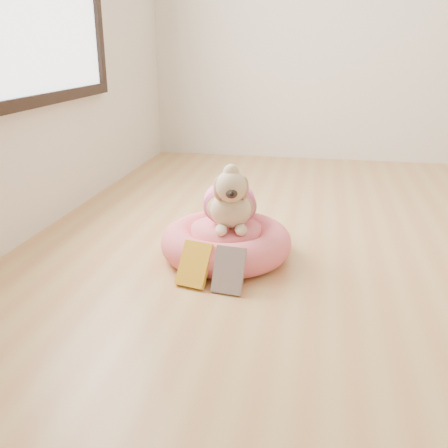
% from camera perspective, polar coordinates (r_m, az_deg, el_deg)
% --- Properties ---
extents(floor, '(4.50, 4.50, 0.00)m').
position_cam_1_polar(floor, '(2.35, 24.08, -5.50)').
color(floor, tan).
rests_on(floor, ground).
extents(pet_bed, '(0.60, 0.60, 0.16)m').
position_cam_1_polar(pet_bed, '(2.31, 0.24, -2.10)').
color(pet_bed, '#FF6369').
rests_on(pet_bed, floor).
extents(dog, '(0.38, 0.48, 0.31)m').
position_cam_1_polar(dog, '(2.26, 0.70, 3.78)').
color(dog, brown).
rests_on(dog, pet_bed).
extents(book_yellow, '(0.15, 0.15, 0.17)m').
position_cam_1_polar(book_yellow, '(2.06, -3.40, -4.64)').
color(book_yellow, '#F8FF1A').
rests_on(book_yellow, floor).
extents(book_white, '(0.13, 0.11, 0.18)m').
position_cam_1_polar(book_white, '(2.00, 0.55, -5.30)').
color(book_white, silver).
rests_on(book_white, floor).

